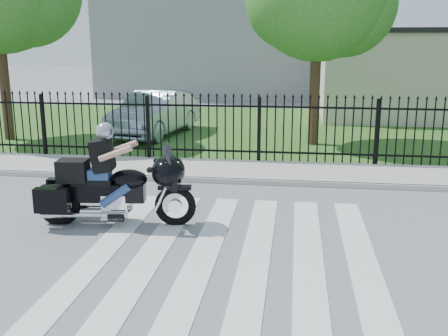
# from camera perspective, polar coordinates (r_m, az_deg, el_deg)

# --- Properties ---
(ground) EXTENTS (120.00, 120.00, 0.00)m
(ground) POSITION_cam_1_polar(r_m,az_deg,el_deg) (8.30, 0.74, -9.10)
(ground) COLOR slate
(ground) RESTS_ON ground
(crosswalk) EXTENTS (5.00, 5.50, 0.01)m
(crosswalk) POSITION_cam_1_polar(r_m,az_deg,el_deg) (8.29, 0.74, -9.07)
(crosswalk) COLOR silver
(crosswalk) RESTS_ON ground
(sidewalk) EXTENTS (40.00, 2.00, 0.12)m
(sidewalk) POSITION_cam_1_polar(r_m,az_deg,el_deg) (13.01, 3.47, -0.37)
(sidewalk) COLOR #ADAAA3
(sidewalk) RESTS_ON ground
(curb) EXTENTS (40.00, 0.12, 0.12)m
(curb) POSITION_cam_1_polar(r_m,az_deg,el_deg) (12.05, 3.10, -1.51)
(curb) COLOR #ADAAA3
(curb) RESTS_ON ground
(grass_strip) EXTENTS (40.00, 12.00, 0.02)m
(grass_strip) POSITION_cam_1_polar(r_m,az_deg,el_deg) (19.87, 5.04, 4.34)
(grass_strip) COLOR #305C1F
(grass_strip) RESTS_ON ground
(iron_fence) EXTENTS (26.00, 0.04, 1.80)m
(iron_fence) POSITION_cam_1_polar(r_m,az_deg,el_deg) (13.82, 3.84, 4.02)
(iron_fence) COLOR black
(iron_fence) RESTS_ON ground
(building_low) EXTENTS (10.00, 6.00, 3.50)m
(building_low) POSITION_cam_1_polar(r_m,az_deg,el_deg) (24.40, 22.50, 9.21)
(building_low) COLOR beige
(building_low) RESTS_ON ground
(building_low_roof) EXTENTS (10.20, 6.20, 0.20)m
(building_low_roof) POSITION_cam_1_polar(r_m,az_deg,el_deg) (24.36, 22.91, 13.54)
(building_low_roof) COLOR black
(building_low_roof) RESTS_ON building_low
(motorcycle_rider) EXTENTS (2.86, 1.07, 1.89)m
(motorcycle_rider) POSITION_cam_1_polar(r_m,az_deg,el_deg) (9.47, -12.22, -1.57)
(motorcycle_rider) COLOR black
(motorcycle_rider) RESTS_ON ground
(parked_car) EXTENTS (2.39, 4.82, 1.52)m
(parked_car) POSITION_cam_1_polar(r_m,az_deg,el_deg) (18.32, -7.55, 5.92)
(parked_car) COLOR #98A5BF
(parked_car) RESTS_ON grass_strip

